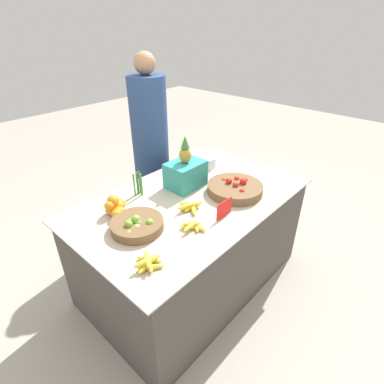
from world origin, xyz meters
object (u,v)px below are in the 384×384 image
(metal_bowl, at_px, (200,160))
(price_sign, at_px, (224,209))
(vendor_person, at_px, (151,155))
(produce_crate, at_px, (185,172))
(tomato_basket, at_px, (235,188))
(lime_bowl, at_px, (137,225))

(metal_bowl, distance_m, price_sign, 0.81)
(metal_bowl, xyz_separation_m, vendor_person, (-0.13, 0.51, -0.06))
(price_sign, bearing_deg, produce_crate, 74.69)
(produce_crate, distance_m, vendor_person, 0.73)
(tomato_basket, height_order, metal_bowl, tomato_basket)
(metal_bowl, xyz_separation_m, price_sign, (-0.50, -0.64, 0.01))
(produce_crate, bearing_deg, metal_bowl, 24.54)
(tomato_basket, distance_m, vendor_person, 1.02)
(vendor_person, bearing_deg, produce_crate, -109.27)
(tomato_basket, height_order, vendor_person, vendor_person)
(metal_bowl, height_order, produce_crate, produce_crate)
(lime_bowl, relative_size, produce_crate, 0.80)
(metal_bowl, bearing_deg, tomato_basket, -110.20)
(tomato_basket, bearing_deg, lime_bowl, 166.88)
(tomato_basket, xyz_separation_m, price_sign, (-0.31, -0.13, 0.02))
(metal_bowl, relative_size, price_sign, 1.93)
(tomato_basket, xyz_separation_m, metal_bowl, (0.19, 0.51, 0.01))
(price_sign, relative_size, vendor_person, 0.09)
(lime_bowl, distance_m, vendor_person, 1.19)
(lime_bowl, height_order, vendor_person, vendor_person)
(metal_bowl, height_order, vendor_person, vendor_person)
(lime_bowl, xyz_separation_m, vendor_person, (0.84, 0.84, -0.04))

